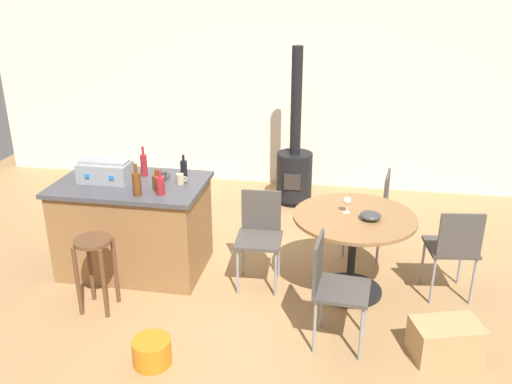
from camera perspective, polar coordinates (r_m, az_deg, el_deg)
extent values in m
plane|color=#A37A4C|center=(5.06, -1.50, -9.60)|extent=(8.80, 8.80, 0.00)
cube|color=silver|center=(7.13, 2.80, 11.34)|extent=(8.00, 0.10, 2.70)
cube|color=olive|center=(5.25, -12.77, -3.73)|extent=(1.31, 0.82, 0.85)
cube|color=#424247|center=(5.08, -13.18, 0.80)|extent=(1.37, 0.88, 0.04)
cylinder|color=brown|center=(4.78, -14.66, -8.02)|extent=(0.04, 0.04, 0.62)
cylinder|color=brown|center=(4.88, -17.14, -7.69)|extent=(0.04, 0.04, 0.62)
cylinder|color=brown|center=(4.71, -18.38, -9.01)|extent=(0.04, 0.04, 0.62)
cylinder|color=brown|center=(4.61, -15.82, -9.39)|extent=(0.04, 0.04, 0.62)
cylinder|color=brown|center=(4.59, -16.93, -4.98)|extent=(0.31, 0.31, 0.03)
cylinder|color=black|center=(5.01, 9.85, -10.16)|extent=(0.58, 0.58, 0.02)
cylinder|color=black|center=(4.83, 10.11, -6.67)|extent=(0.07, 0.07, 0.72)
cylinder|color=olive|center=(4.67, 10.41, -2.63)|extent=(1.05, 1.05, 0.03)
cube|color=#47423D|center=(4.80, 0.28, -5.11)|extent=(0.42, 0.42, 0.03)
cube|color=#47423D|center=(4.89, 0.56, -2.02)|extent=(0.36, 0.04, 0.40)
cylinder|color=gray|center=(5.05, 2.44, -6.76)|extent=(0.02, 0.02, 0.45)
cylinder|color=gray|center=(5.08, -1.40, -6.54)|extent=(0.02, 0.02, 0.45)
cylinder|color=gray|center=(4.79, -2.01, -8.44)|extent=(0.02, 0.02, 0.45)
cylinder|color=gray|center=(4.75, 2.08, -8.70)|extent=(0.02, 0.02, 0.45)
cube|color=#47423D|center=(4.11, 9.13, -10.23)|extent=(0.43, 0.43, 0.03)
cube|color=#47423D|center=(4.03, 6.60, -7.50)|extent=(0.06, 0.36, 0.40)
cylinder|color=gray|center=(4.40, 6.96, -11.52)|extent=(0.02, 0.02, 0.46)
cylinder|color=gray|center=(4.12, 6.23, -14.04)|extent=(0.02, 0.02, 0.46)
cylinder|color=gray|center=(4.10, 11.07, -14.59)|extent=(0.02, 0.02, 0.46)
cylinder|color=gray|center=(4.38, 11.46, -12.01)|extent=(0.02, 0.02, 0.46)
cube|color=#47423D|center=(4.98, 19.92, -5.53)|extent=(0.45, 0.45, 0.03)
cube|color=#47423D|center=(4.73, 20.87, -4.41)|extent=(0.36, 0.07, 0.40)
cylinder|color=gray|center=(4.90, 18.21, -8.93)|extent=(0.02, 0.02, 0.45)
cylinder|color=gray|center=(5.00, 22.00, -8.81)|extent=(0.02, 0.02, 0.45)
cylinder|color=gray|center=(5.28, 20.84, -6.96)|extent=(0.02, 0.02, 0.45)
cylinder|color=gray|center=(5.18, 17.25, -7.04)|extent=(0.02, 0.02, 0.45)
cube|color=#47423D|center=(5.49, 11.49, -1.81)|extent=(0.45, 0.45, 0.03)
cube|color=#47423D|center=(5.40, 13.64, -0.11)|extent=(0.08, 0.36, 0.40)
cylinder|color=gray|center=(5.43, 12.83, -5.09)|extent=(0.02, 0.02, 0.46)
cylinder|color=gray|center=(5.74, 13.22, -3.63)|extent=(0.02, 0.02, 0.46)
cylinder|color=gray|center=(5.77, 9.87, -3.21)|extent=(0.02, 0.02, 0.46)
cylinder|color=gray|center=(5.46, 9.29, -4.64)|extent=(0.02, 0.02, 0.46)
cylinder|color=black|center=(6.80, 4.00, -0.84)|extent=(0.37, 0.37, 0.06)
cylinder|color=black|center=(6.68, 4.07, 1.72)|extent=(0.44, 0.44, 0.59)
cube|color=#2D2826|center=(6.48, 3.86, 1.07)|extent=(0.20, 0.02, 0.20)
cylinder|color=black|center=(6.43, 4.29, 9.55)|extent=(0.13, 0.13, 1.28)
cube|color=gray|center=(5.12, -15.69, 2.05)|extent=(0.47, 0.25, 0.18)
cube|color=gray|center=(5.09, -15.80, 3.13)|extent=(0.44, 0.15, 0.02)
cube|color=blue|center=(5.07, -17.49, 1.63)|extent=(0.04, 0.01, 0.04)
cube|color=blue|center=(4.97, -15.10, 1.49)|extent=(0.04, 0.01, 0.04)
cylinder|color=maroon|center=(5.18, -11.79, 2.78)|extent=(0.06, 0.06, 0.21)
cylinder|color=maroon|center=(5.13, -11.91, 4.29)|extent=(0.02, 0.02, 0.08)
cylinder|color=maroon|center=(4.71, -10.09, 0.68)|extent=(0.08, 0.08, 0.16)
cylinder|color=maroon|center=(4.67, -10.18, 1.96)|extent=(0.03, 0.03, 0.06)
cylinder|color=#603314|center=(4.71, -12.51, 0.83)|extent=(0.08, 0.08, 0.21)
cylinder|color=#603314|center=(4.67, -12.65, 2.48)|extent=(0.03, 0.03, 0.08)
cylinder|color=black|center=(5.11, -7.66, 2.47)|extent=(0.06, 0.06, 0.15)
cylinder|color=black|center=(5.08, -7.72, 3.59)|extent=(0.02, 0.02, 0.06)
cylinder|color=#603314|center=(4.82, -10.44, 0.99)|extent=(0.08, 0.08, 0.14)
cylinder|color=#603314|center=(4.78, -10.52, 2.05)|extent=(0.03, 0.03, 0.05)
cylinder|color=tan|center=(4.93, -8.05, 1.38)|extent=(0.07, 0.07, 0.10)
torus|color=tan|center=(4.91, -7.53, 1.40)|extent=(0.05, 0.01, 0.05)
cylinder|color=#383838|center=(5.04, -9.93, 1.70)|extent=(0.09, 0.09, 0.09)
torus|color=#383838|center=(5.02, -9.33, 1.72)|extent=(0.05, 0.01, 0.05)
cylinder|color=#383838|center=(5.48, -16.26, 2.74)|extent=(0.07, 0.07, 0.08)
torus|color=#383838|center=(5.46, -15.80, 2.76)|extent=(0.05, 0.01, 0.05)
cylinder|color=silver|center=(4.71, 9.55, -2.12)|extent=(0.06, 0.06, 0.00)
cylinder|color=silver|center=(4.70, 9.59, -1.65)|extent=(0.01, 0.01, 0.08)
ellipsoid|color=silver|center=(4.67, 9.64, -0.89)|extent=(0.07, 0.07, 0.06)
ellipsoid|color=#383838|center=(4.60, 12.04, -2.46)|extent=(0.18, 0.18, 0.07)
cube|color=tan|center=(4.36, 19.44, -14.56)|extent=(0.56, 0.43, 0.28)
cylinder|color=orange|center=(4.15, -10.98, -16.27)|extent=(0.28, 0.28, 0.20)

